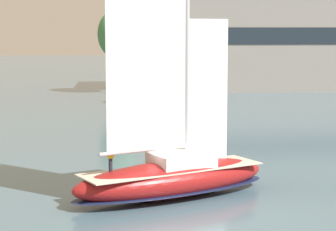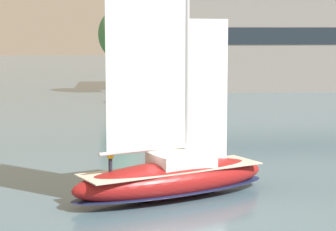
{
  "view_description": "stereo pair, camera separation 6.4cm",
  "coord_description": "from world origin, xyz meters",
  "views": [
    {
      "loc": [
        -2.9,
        -34.65,
        9.06
      ],
      "look_at": [
        0.0,
        3.0,
        4.09
      ],
      "focal_mm": 70.0,
      "sensor_mm": 36.0,
      "label": 1
    },
    {
      "loc": [
        -2.84,
        -34.66,
        9.06
      ],
      "look_at": [
        0.0,
        3.0,
        4.09
      ],
      "focal_mm": 70.0,
      "sensor_mm": 36.0,
      "label": 2
    }
  ],
  "objects": [
    {
      "name": "ground_plane",
      "position": [
        0.0,
        0.0,
        0.0
      ],
      "size": [
        400.0,
        400.0,
        0.0
      ],
      "primitive_type": "plane",
      "color": "slate"
    },
    {
      "name": "tree_shore_center",
      "position": [
        -2.79,
        58.93,
        8.38
      ],
      "size": [
        5.82,
        5.82,
        11.97
      ],
      "color": "#4C3828",
      "rests_on": "ground"
    },
    {
      "name": "sailboat_moored_near_marina",
      "position": [
        -0.81,
        47.83,
        0.71
      ],
      "size": [
        7.83,
        4.47,
        10.4
      ],
      "color": "navy",
      "rests_on": "ground"
    },
    {
      "name": "waterfront_building",
      "position": [
        24.8,
        64.5,
        7.82
      ],
      "size": [
        45.13,
        13.97,
        15.56
      ],
      "color": "gray",
      "rests_on": "ground"
    },
    {
      "name": "sailboat_main",
      "position": [
        0.02,
        0.01,
        1.25
      ],
      "size": [
        12.05,
        8.21,
        16.22
      ],
      "color": "maroon",
      "rests_on": "ground"
    }
  ]
}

